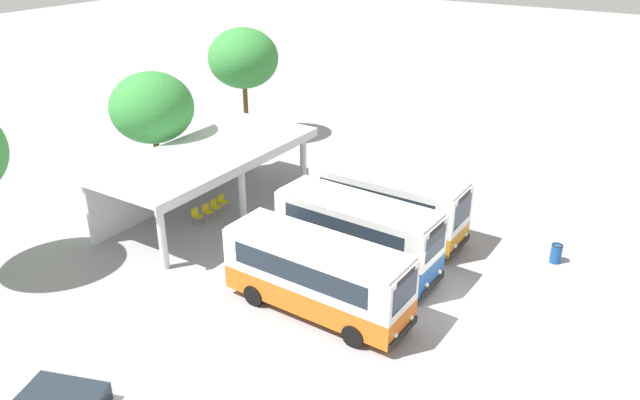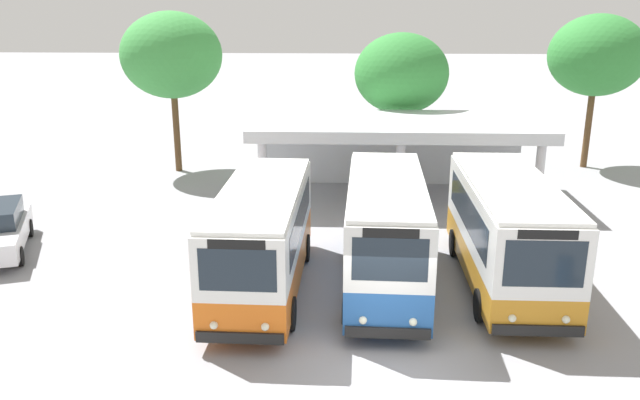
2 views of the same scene
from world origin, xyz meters
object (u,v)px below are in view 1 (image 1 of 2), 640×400
(waiting_chair_end_by_column, at_px, (196,215))
(waiting_chair_fourth_seat, at_px, (223,201))
(city_bus_second_in_row, at_px, (357,232))
(waiting_chair_middle_seat, at_px, (215,206))
(city_bus_middle_cream, at_px, (388,202))
(waiting_chair_second_from_end, at_px, (207,210))
(city_bus_nearest_orange, at_px, (317,273))
(litter_bin_apron, at_px, (556,253))

(waiting_chair_end_by_column, distance_m, waiting_chair_fourth_seat, 1.98)
(city_bus_second_in_row, distance_m, waiting_chair_middle_seat, 9.03)
(waiting_chair_fourth_seat, bearing_deg, city_bus_middle_cream, -75.92)
(waiting_chair_second_from_end, height_order, waiting_chair_middle_seat, same)
(city_bus_second_in_row, relative_size, waiting_chair_end_by_column, 8.67)
(city_bus_second_in_row, bearing_deg, waiting_chair_middle_seat, 85.00)
(city_bus_nearest_orange, relative_size, waiting_chair_fourth_seat, 8.93)
(city_bus_middle_cream, xyz_separation_m, litter_bin_apron, (1.78, -7.62, -1.34))
(waiting_chair_second_from_end, xyz_separation_m, waiting_chair_fourth_seat, (1.32, 0.11, 0.00))
(waiting_chair_end_by_column, bearing_deg, waiting_chair_middle_seat, -3.58)
(city_bus_middle_cream, distance_m, waiting_chair_second_from_end, 9.26)
(waiting_chair_end_by_column, distance_m, litter_bin_apron, 17.28)
(waiting_chair_fourth_seat, bearing_deg, waiting_chair_second_from_end, -175.12)
(waiting_chair_end_by_column, distance_m, waiting_chair_second_from_end, 0.67)
(waiting_chair_end_by_column, xyz_separation_m, waiting_chair_fourth_seat, (1.98, -0.01, 0.00))
(waiting_chair_middle_seat, bearing_deg, city_bus_nearest_orange, -115.52)
(waiting_chair_middle_seat, height_order, litter_bin_apron, litter_bin_apron)
(waiting_chair_fourth_seat, bearing_deg, city_bus_nearest_orange, -118.62)
(waiting_chair_second_from_end, distance_m, litter_bin_apron, 16.94)
(waiting_chair_end_by_column, relative_size, waiting_chair_middle_seat, 1.00)
(waiting_chair_end_by_column, relative_size, waiting_chair_fourth_seat, 1.00)
(city_bus_nearest_orange, distance_m, waiting_chair_second_from_end, 9.92)
(city_bus_nearest_orange, height_order, city_bus_second_in_row, city_bus_second_in_row)
(waiting_chair_middle_seat, bearing_deg, waiting_chair_fourth_seat, 5.91)
(litter_bin_apron, bearing_deg, waiting_chair_second_from_end, 108.07)
(city_bus_middle_cream, bearing_deg, waiting_chair_middle_seat, 108.28)
(waiting_chair_middle_seat, bearing_deg, waiting_chair_end_by_column, 176.42)
(waiting_chair_end_by_column, bearing_deg, waiting_chair_second_from_end, -10.88)
(waiting_chair_end_by_column, bearing_deg, waiting_chair_fourth_seat, -0.41)
(waiting_chair_end_by_column, relative_size, litter_bin_apron, 0.96)
(city_bus_nearest_orange, bearing_deg, waiting_chair_end_by_column, 71.73)
(city_bus_nearest_orange, bearing_deg, waiting_chair_second_from_end, 67.84)
(city_bus_nearest_orange, xyz_separation_m, waiting_chair_middle_seat, (4.37, 9.16, -1.22))
(city_bus_middle_cream, height_order, waiting_chair_end_by_column, city_bus_middle_cream)
(city_bus_middle_cream, bearing_deg, waiting_chair_second_from_end, 112.30)
(city_bus_second_in_row, relative_size, litter_bin_apron, 8.29)
(city_bus_second_in_row, distance_m, waiting_chair_fourth_seat, 9.18)
(city_bus_second_in_row, relative_size, waiting_chair_fourth_seat, 8.67)
(city_bus_second_in_row, height_order, waiting_chair_end_by_column, city_bus_second_in_row)
(city_bus_nearest_orange, relative_size, waiting_chair_end_by_column, 8.93)
(city_bus_middle_cream, bearing_deg, litter_bin_apron, -76.88)
(waiting_chair_second_from_end, bearing_deg, city_bus_second_in_row, -90.75)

